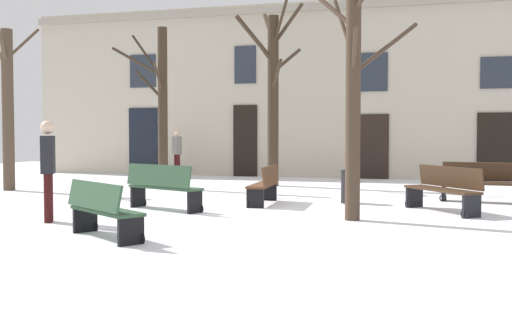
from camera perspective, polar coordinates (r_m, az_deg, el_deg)
name	(u,v)px	position (r m, az deg, el deg)	size (l,w,h in m)	color
ground_plane	(233,209)	(12.68, -2.17, -4.68)	(35.40, 35.40, 0.00)	white
building_facade	(310,89)	(21.90, 5.19, 6.82)	(22.13, 0.60, 6.36)	#BCB29E
tree_left_of_center	(161,105)	(17.48, -9.06, 5.24)	(1.57, 1.11, 4.66)	#382B1E
tree_right_of_center	(7,104)	(18.13, -22.76, 5.01)	(1.76, 2.09, 4.69)	#4C3D2D
tree_center	(273,91)	(18.24, 1.62, 6.63)	(2.05, 2.24, 5.57)	#382B1E
tree_near_facade	(352,75)	(11.13, 9.21, 8.08)	(2.53, 2.04, 5.56)	#423326
litter_bin	(349,187)	(13.80, 8.95, -2.54)	(0.42, 0.42, 0.75)	black
bench_near_center_tree	(163,186)	(12.50, -8.92, -2.50)	(1.89, 1.16, 0.96)	#2D4C33
bench_far_corner	(265,184)	(13.44, 0.86, -2.34)	(0.51, 1.67, 0.88)	#51331E
bench_back_to_back_right	(483,182)	(14.80, 20.96, -1.97)	(1.93, 0.80, 0.93)	#3D2819
bench_by_litter_bin	(444,188)	(12.65, 17.57, -2.61)	(1.51, 1.81, 0.93)	#3D2819
bench_back_to_back_left	(103,210)	(9.31, -14.48, -4.64)	(1.62, 1.32, 0.88)	#2D4C33
person_crossing_plaza	(48,165)	(11.30, -19.32, -0.47)	(0.37, 0.44, 1.83)	#350F0F
person_near_bench	(177,150)	(21.68, -7.59, 0.91)	(0.43, 0.42, 1.77)	#350F0F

